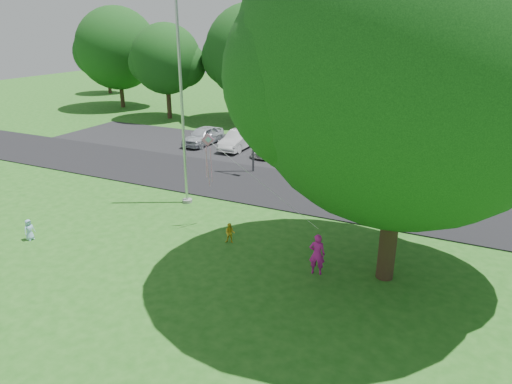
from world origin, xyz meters
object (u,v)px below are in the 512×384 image
at_px(street_lamp, 257,112).
at_px(trash_can, 361,170).
at_px(child_yellow, 230,233).
at_px(big_tree, 405,67).
at_px(flagpole, 183,122).
at_px(child_blue, 29,230).
at_px(woman, 317,254).
at_px(kite, 210,152).

height_order(street_lamp, trash_can, street_lamp).
bearing_deg(child_yellow, big_tree, -17.28).
distance_m(flagpole, trash_can, 11.33).
distance_m(child_yellow, child_blue, 8.51).
distance_m(big_tree, child_yellow, 9.38).
height_order(big_tree, woman, big_tree).
bearing_deg(trash_can, kite, -113.82).
xyz_separation_m(flagpole, woman, (8.24, -3.93, -3.37)).
distance_m(big_tree, child_blue, 16.05).
bearing_deg(child_yellow, kite, 126.75).
xyz_separation_m(trash_can, woman, (1.15, -11.93, 0.39)).
distance_m(street_lamp, child_yellow, 10.11).
distance_m(woman, kite, 6.48).
bearing_deg(street_lamp, child_blue, -105.31).
bearing_deg(woman, big_tree, -172.92).
bearing_deg(big_tree, trash_can, 106.87).
distance_m(big_tree, woman, 7.00).
xyz_separation_m(flagpole, big_tree, (10.48, -3.19, 3.22)).
height_order(trash_can, child_blue, child_blue).
bearing_deg(woman, street_lamp, -65.42).
xyz_separation_m(flagpole, kite, (2.69, -1.96, -0.68)).
xyz_separation_m(flagpole, child_yellow, (4.18, -3.08, -3.73)).
relative_size(woman, kite, 0.27).
bearing_deg(trash_can, child_blue, -126.47).
relative_size(flagpole, big_tree, 0.77).
bearing_deg(trash_can, street_lamp, -161.30).
height_order(flagpole, woman, flagpole).
bearing_deg(street_lamp, trash_can, 24.17).
height_order(flagpole, street_lamp, flagpole).
distance_m(trash_can, woman, 11.99).
distance_m(trash_can, kite, 11.31).
xyz_separation_m(woman, child_yellow, (-4.06, 0.85, -0.36)).
bearing_deg(big_tree, child_blue, -166.82).
xyz_separation_m(flagpole, street_lamp, (1.11, 5.98, -0.44)).
xyz_separation_m(street_lamp, trash_can, (5.98, 2.02, -3.31)).
bearing_deg(big_tree, kite, 171.04).
bearing_deg(woman, child_yellow, -22.95).
distance_m(big_tree, kite, 8.80).
bearing_deg(street_lamp, big_tree, -38.89).
bearing_deg(big_tree, flagpole, 163.08).
relative_size(flagpole, child_blue, 10.87).
distance_m(street_lamp, woman, 12.55).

